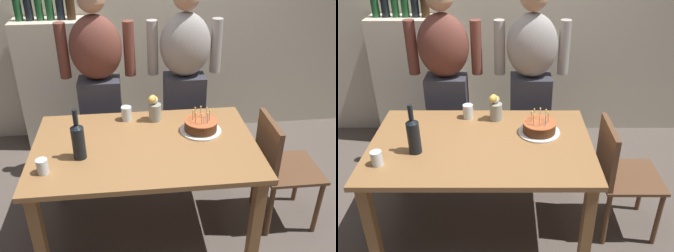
% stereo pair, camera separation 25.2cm
% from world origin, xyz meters
% --- Properties ---
extents(ground_plane, '(10.00, 10.00, 0.00)m').
position_xyz_m(ground_plane, '(0.00, 0.00, 0.00)').
color(ground_plane, '#564C44').
extents(back_wall, '(5.20, 0.10, 2.60)m').
position_xyz_m(back_wall, '(0.00, 1.55, 1.30)').
color(back_wall, beige).
rests_on(back_wall, ground_plane).
extents(dining_table, '(1.50, 0.96, 0.74)m').
position_xyz_m(dining_table, '(0.00, 0.00, 0.64)').
color(dining_table, olive).
rests_on(dining_table, ground_plane).
extents(birthday_cake, '(0.29, 0.29, 0.17)m').
position_xyz_m(birthday_cake, '(0.40, 0.13, 0.78)').
color(birthday_cake, white).
rests_on(birthday_cake, dining_table).
extents(water_glass_near, '(0.07, 0.07, 0.09)m').
position_xyz_m(water_glass_near, '(-0.62, -0.26, 0.79)').
color(water_glass_near, silver).
rests_on(water_glass_near, dining_table).
extents(water_glass_far, '(0.08, 0.08, 0.11)m').
position_xyz_m(water_glass_far, '(-0.12, 0.36, 0.79)').
color(water_glass_far, silver).
rests_on(water_glass_far, dining_table).
extents(wine_bottle, '(0.08, 0.08, 0.34)m').
position_xyz_m(wine_bottle, '(-0.42, -0.11, 0.87)').
color(wine_bottle, black).
rests_on(wine_bottle, dining_table).
extents(flower_vase, '(0.10, 0.10, 0.21)m').
position_xyz_m(flower_vase, '(0.09, 0.33, 0.84)').
color(flower_vase, '#999E93').
rests_on(flower_vase, dining_table).
extents(person_man_bearded, '(0.61, 0.27, 1.66)m').
position_xyz_m(person_man_bearded, '(-0.33, 0.75, 0.87)').
color(person_man_bearded, '#33333D').
rests_on(person_man_bearded, ground_plane).
extents(person_woman_cardigan, '(0.61, 0.27, 1.66)m').
position_xyz_m(person_woman_cardigan, '(0.38, 0.75, 0.87)').
color(person_woman_cardigan, '#33333D').
rests_on(person_woman_cardigan, ground_plane).
extents(dining_chair, '(0.42, 0.42, 0.87)m').
position_xyz_m(dining_chair, '(0.96, -0.01, 0.52)').
color(dining_chair, brown).
rests_on(dining_chair, ground_plane).
extents(shelf_cabinet, '(0.64, 0.30, 1.56)m').
position_xyz_m(shelf_cabinet, '(-0.79, 1.33, 0.66)').
color(shelf_cabinet, beige).
rests_on(shelf_cabinet, ground_plane).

